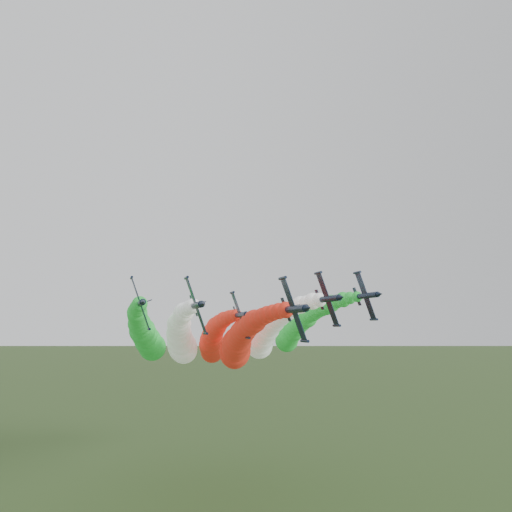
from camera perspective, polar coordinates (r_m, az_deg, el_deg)
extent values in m
cylinder|color=black|center=(67.32, 4.37, -6.08)|extent=(1.31, 8.34, 1.31)
cone|color=black|center=(62.76, 5.98, -5.92)|extent=(1.19, 1.67, 1.19)
cone|color=black|center=(71.58, 3.06, -6.20)|extent=(1.19, 0.83, 1.19)
ellipsoid|color=black|center=(65.73, 5.23, -5.91)|extent=(0.78, 1.74, 0.90)
cube|color=black|center=(67.10, 4.32, -6.11)|extent=(3.17, 1.76, 8.39)
cylinder|color=black|center=(66.83, 3.06, -2.53)|extent=(0.52, 2.41, 0.52)
cylinder|color=black|center=(67.66, 5.59, -9.65)|extent=(0.52, 2.41, 0.52)
cube|color=black|center=(70.98, 4.10, -5.88)|extent=(2.05, 1.39, 0.86)
cube|color=black|center=(70.66, 3.44, -6.13)|extent=(1.30, 1.02, 3.34)
sphere|color=red|center=(70.36, 3.42, -6.17)|extent=(2.35, 2.35, 2.35)
sphere|color=red|center=(73.12, 2.65, -6.30)|extent=(2.42, 2.42, 2.42)
sphere|color=red|center=(75.91, 1.95, -6.49)|extent=(2.53, 2.53, 2.53)
sphere|color=red|center=(78.72, 1.34, -6.70)|extent=(2.77, 2.77, 2.77)
sphere|color=red|center=(81.54, 0.79, -6.94)|extent=(2.95, 2.95, 2.95)
sphere|color=red|center=(84.39, 0.30, -7.19)|extent=(3.21, 3.21, 3.21)
sphere|color=red|center=(87.25, -0.14, -7.45)|extent=(4.05, 4.05, 4.05)
sphere|color=red|center=(90.13, -0.52, -7.72)|extent=(4.14, 4.14, 4.14)
sphere|color=red|center=(93.03, -0.86, -7.99)|extent=(3.98, 3.98, 3.98)
sphere|color=red|center=(95.94, -1.15, -8.27)|extent=(4.51, 4.51, 4.51)
sphere|color=red|center=(98.87, -1.41, -8.54)|extent=(4.82, 4.82, 4.82)
sphere|color=red|center=(101.80, -1.64, -8.82)|extent=(5.03, 5.03, 5.03)
sphere|color=red|center=(104.76, -1.83, -9.10)|extent=(5.01, 5.01, 5.01)
sphere|color=red|center=(107.73, -1.99, -9.38)|extent=(5.19, 5.19, 5.19)
sphere|color=red|center=(110.71, -2.12, -9.66)|extent=(6.17, 6.17, 6.17)
sphere|color=red|center=(113.70, -2.23, -9.94)|extent=(6.67, 6.67, 6.67)
sphere|color=red|center=(116.71, -2.32, -10.22)|extent=(6.43, 6.43, 6.43)
sphere|color=red|center=(119.73, -2.38, -10.49)|extent=(6.35, 6.35, 6.35)
sphere|color=red|center=(122.76, -2.42, -10.76)|extent=(7.65, 7.65, 7.65)
sphere|color=red|center=(125.81, -2.45, -11.03)|extent=(7.54, 7.54, 7.54)
sphere|color=red|center=(128.87, -2.45, -11.30)|extent=(6.77, 6.77, 6.77)
cylinder|color=black|center=(76.45, -6.81, -5.61)|extent=(1.31, 8.34, 1.31)
cone|color=black|center=(71.62, -6.13, -5.47)|extent=(1.19, 1.67, 1.19)
cone|color=black|center=(80.92, -7.36, -5.72)|extent=(1.19, 0.83, 1.19)
ellipsoid|color=black|center=(74.69, -6.30, -5.47)|extent=(0.78, 1.74, 0.90)
cube|color=black|center=(76.24, -6.88, -5.64)|extent=(3.17, 1.76, 8.39)
cylinder|color=black|center=(76.28, -7.96, -2.47)|extent=(0.52, 2.41, 0.52)
cylinder|color=black|center=(76.47, -5.79, -8.79)|extent=(0.52, 2.41, 0.52)
cube|color=black|center=(80.10, -6.53, -5.45)|extent=(2.05, 1.39, 0.86)
cube|color=black|center=(79.94, -7.15, -5.67)|extent=(1.30, 1.02, 3.34)
sphere|color=white|center=(79.64, -7.21, -5.69)|extent=(2.43, 2.43, 2.43)
sphere|color=white|center=(82.53, -7.53, -5.82)|extent=(2.38, 2.38, 2.38)
sphere|color=white|center=(85.43, -7.81, -5.99)|extent=(2.35, 2.35, 2.35)
sphere|color=white|center=(88.34, -8.05, -6.20)|extent=(2.77, 2.77, 2.77)
sphere|color=white|center=(91.25, -8.25, -6.42)|extent=(3.64, 3.64, 3.64)
sphere|color=white|center=(94.16, -8.41, -6.65)|extent=(3.60, 3.60, 3.60)
sphere|color=white|center=(97.09, -8.55, -6.90)|extent=(3.41, 3.41, 3.41)
sphere|color=white|center=(100.02, -8.65, -7.15)|extent=(3.66, 3.66, 3.66)
sphere|color=white|center=(102.96, -8.73, -7.41)|extent=(4.54, 4.54, 4.54)
sphere|color=white|center=(105.90, -8.79, -7.67)|extent=(5.02, 5.02, 5.02)
sphere|color=white|center=(108.85, -8.82, -7.94)|extent=(4.58, 4.58, 4.58)
sphere|color=white|center=(111.81, -8.83, -8.21)|extent=(5.00, 5.00, 5.00)
sphere|color=white|center=(114.78, -8.82, -8.48)|extent=(4.95, 4.95, 4.95)
sphere|color=white|center=(117.76, -8.80, -8.75)|extent=(5.88, 5.88, 5.88)
sphere|color=white|center=(120.74, -8.76, -9.02)|extent=(5.46, 5.46, 5.46)
sphere|color=white|center=(123.73, -8.70, -9.29)|extent=(5.62, 5.62, 5.62)
sphere|color=white|center=(126.74, -8.63, -9.56)|extent=(6.71, 6.71, 6.71)
sphere|color=white|center=(129.75, -8.55, -9.83)|extent=(6.04, 6.04, 6.04)
sphere|color=white|center=(132.77, -8.45, -10.09)|extent=(7.56, 7.56, 7.56)
sphere|color=white|center=(135.80, -8.35, -10.36)|extent=(7.59, 7.59, 7.59)
sphere|color=white|center=(138.83, -8.23, -10.62)|extent=(7.16, 7.16, 7.16)
cylinder|color=black|center=(80.83, 8.19, -4.88)|extent=(1.31, 8.34, 1.31)
cone|color=black|center=(76.41, 9.74, -4.67)|extent=(1.19, 1.67, 1.19)
cone|color=black|center=(84.97, 6.91, -5.05)|extent=(1.19, 0.83, 1.19)
ellipsoid|color=black|center=(79.31, 8.98, -4.71)|extent=(0.78, 1.74, 0.90)
cube|color=black|center=(80.61, 8.17, -4.90)|extent=(3.17, 1.76, 8.39)
cylinder|color=black|center=(80.30, 7.11, -1.92)|extent=(0.52, 2.41, 0.52)
cylinder|color=black|center=(81.15, 9.21, -7.85)|extent=(0.52, 2.41, 0.52)
cube|color=black|center=(84.46, 7.81, -4.76)|extent=(2.05, 1.39, 0.86)
cube|color=black|center=(84.09, 7.27, -4.98)|extent=(1.30, 1.02, 3.34)
sphere|color=white|center=(83.78, 7.26, -5.00)|extent=(2.40, 2.40, 2.40)
sphere|color=white|center=(86.47, 6.49, -5.16)|extent=(2.90, 2.90, 2.90)
sphere|color=white|center=(89.19, 5.78, -5.35)|extent=(2.63, 2.63, 2.63)
sphere|color=white|center=(91.93, 5.14, -5.58)|extent=(3.19, 3.19, 3.19)
sphere|color=white|center=(94.69, 4.56, -5.82)|extent=(3.05, 3.05, 3.05)
sphere|color=white|center=(97.48, 4.03, -6.07)|extent=(3.18, 3.18, 3.18)
sphere|color=white|center=(100.29, 3.55, -6.33)|extent=(3.95, 3.95, 3.95)
sphere|color=white|center=(103.12, 3.12, -6.60)|extent=(4.20, 4.20, 4.20)
sphere|color=white|center=(105.96, 2.72, -6.87)|extent=(4.49, 4.49, 4.49)
sphere|color=white|center=(108.83, 2.37, -7.15)|extent=(4.47, 4.47, 4.47)
sphere|color=white|center=(111.71, 2.05, -7.42)|extent=(5.08, 5.08, 5.08)
sphere|color=white|center=(114.62, 1.77, -7.70)|extent=(5.21, 5.21, 5.21)
sphere|color=white|center=(117.53, 1.52, -7.98)|extent=(5.19, 5.19, 5.19)
sphere|color=white|center=(120.47, 1.29, -8.26)|extent=(6.04, 6.04, 6.04)
sphere|color=white|center=(123.42, 1.10, -8.54)|extent=(5.81, 5.81, 5.81)
sphere|color=white|center=(126.39, 0.93, -8.82)|extent=(5.83, 5.83, 5.83)
sphere|color=white|center=(129.37, 0.78, -9.09)|extent=(6.47, 6.47, 6.47)
sphere|color=white|center=(132.37, 0.65, -9.37)|extent=(6.35, 6.35, 6.35)
sphere|color=white|center=(135.38, 0.55, -9.64)|extent=(6.33, 6.33, 6.33)
sphere|color=white|center=(138.41, 0.46, -9.91)|extent=(7.20, 7.20, 7.20)
sphere|color=white|center=(141.45, 0.40, -10.18)|extent=(7.43, 7.43, 7.43)
cylinder|color=black|center=(84.18, -13.01, -5.27)|extent=(1.31, 8.34, 1.31)
cone|color=black|center=(79.29, -12.78, -5.12)|extent=(1.19, 1.67, 1.19)
cone|color=black|center=(88.71, -13.20, -5.39)|extent=(1.19, 0.83, 1.19)
ellipsoid|color=black|center=(82.37, -12.68, -5.13)|extent=(0.78, 1.74, 0.90)
cube|color=black|center=(83.99, -13.09, -5.29)|extent=(3.17, 1.76, 8.39)
cylinder|color=black|center=(84.19, -14.04, -2.42)|extent=(0.52, 2.41, 0.52)
cylinder|color=black|center=(84.02, -12.13, -8.17)|extent=(0.52, 2.41, 0.52)
cube|color=black|center=(87.78, -12.50, -5.14)|extent=(2.05, 1.39, 0.86)
cube|color=black|center=(87.71, -13.07, -5.33)|extent=(1.30, 1.02, 3.34)
sphere|color=green|center=(87.42, -13.15, -5.35)|extent=(2.66, 2.66, 2.66)
sphere|color=green|center=(90.34, -13.25, -5.48)|extent=(2.52, 2.52, 2.52)
sphere|color=green|center=(93.26, -13.33, -5.65)|extent=(2.81, 2.81, 2.81)
sphere|color=green|center=(96.18, -13.38, -5.84)|extent=(3.15, 3.15, 3.15)
sphere|color=green|center=(99.11, -13.41, -6.06)|extent=(2.82, 2.82, 2.82)
sphere|color=green|center=(102.04, -13.42, -6.28)|extent=(4.01, 4.01, 4.01)
sphere|color=green|center=(104.97, -13.40, -6.52)|extent=(4.09, 4.09, 4.09)
sphere|color=green|center=(107.90, -13.37, -6.76)|extent=(4.07, 4.07, 4.07)
sphere|color=green|center=(110.84, -13.32, -7.01)|extent=(3.96, 3.96, 3.96)
sphere|color=green|center=(113.78, -13.26, -7.27)|extent=(4.43, 4.43, 4.43)
sphere|color=green|center=(116.72, -13.18, -7.53)|extent=(5.19, 5.19, 5.19)
sphere|color=green|center=(119.67, -13.08, -7.79)|extent=(4.47, 4.47, 4.47)
sphere|color=green|center=(122.63, -12.98, -8.05)|extent=(4.85, 4.85, 4.85)
sphere|color=green|center=(125.59, -12.86, -8.32)|extent=(6.37, 6.37, 6.37)
sphere|color=green|center=(128.55, -12.73, -8.58)|extent=(5.64, 5.64, 5.64)
sphere|color=green|center=(131.53, -12.59, -8.85)|extent=(6.44, 6.44, 6.44)
sphere|color=green|center=(134.51, -12.44, -9.11)|extent=(5.46, 5.46, 5.46)
sphere|color=green|center=(137.50, -12.28, -9.38)|extent=(7.07, 7.07, 7.07)
sphere|color=green|center=(140.49, -12.11, -9.64)|extent=(7.11, 7.11, 7.11)
sphere|color=green|center=(143.49, -11.94, -9.90)|extent=(7.04, 7.04, 7.04)
sphere|color=green|center=(146.51, -11.76, -10.16)|extent=(7.66, 7.66, 7.66)
cylinder|color=black|center=(91.84, 12.42, -4.46)|extent=(1.31, 8.34, 1.31)
cone|color=black|center=(87.59, 13.98, -4.25)|extent=(1.19, 1.67, 1.19)
cone|color=black|center=(95.83, 11.11, -4.63)|extent=(1.19, 0.83, 1.19)
ellipsoid|color=black|center=(90.41, 13.18, -4.30)|extent=(0.78, 1.74, 0.90)
cube|color=black|center=(91.61, 12.41, -4.48)|extent=(3.17, 1.76, 8.39)
cylinder|color=black|center=(91.22, 11.49, -1.86)|extent=(0.52, 2.41, 0.52)
cylinder|color=black|center=(92.22, 13.32, -7.07)|extent=(0.52, 2.41, 0.52)
cube|color=black|center=(95.43, 11.92, -4.37)|extent=(2.05, 1.39, 0.86)
cube|color=black|center=(95.00, 11.46, -4.56)|extent=(1.30, 1.02, 3.34)
sphere|color=green|center=(94.69, 11.47, -4.58)|extent=(1.99, 1.99, 1.99)
sphere|color=green|center=(97.28, 10.67, -4.74)|extent=(2.42, 2.42, 2.42)
sphere|color=green|center=(99.91, 9.93, -4.93)|extent=(3.06, 3.06, 3.06)
sphere|color=green|center=(102.57, 9.25, -5.15)|extent=(2.84, 2.84, 2.84)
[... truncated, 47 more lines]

